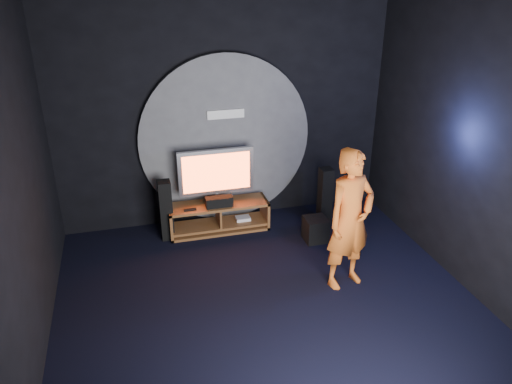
% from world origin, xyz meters
% --- Properties ---
extents(floor, '(5.00, 5.00, 0.00)m').
position_xyz_m(floor, '(0.00, 0.00, 0.00)').
color(floor, black).
rests_on(floor, ground).
extents(back_wall, '(5.00, 0.04, 3.50)m').
position_xyz_m(back_wall, '(0.00, 2.50, 1.75)').
color(back_wall, black).
rests_on(back_wall, ground).
extents(front_wall, '(5.00, 0.04, 3.50)m').
position_xyz_m(front_wall, '(0.00, -2.50, 1.75)').
color(front_wall, black).
rests_on(front_wall, ground).
extents(left_wall, '(0.04, 5.00, 3.50)m').
position_xyz_m(left_wall, '(-2.50, 0.00, 1.75)').
color(left_wall, black).
rests_on(left_wall, ground).
extents(right_wall, '(0.04, 5.00, 3.50)m').
position_xyz_m(right_wall, '(2.50, 0.00, 1.75)').
color(right_wall, black).
rests_on(right_wall, ground).
extents(wall_disc_panel, '(2.60, 0.11, 2.60)m').
position_xyz_m(wall_disc_panel, '(0.00, 2.44, 1.30)').
color(wall_disc_panel, '#515156').
rests_on(wall_disc_panel, ground).
extents(media_console, '(1.51, 0.45, 0.45)m').
position_xyz_m(media_console, '(-0.22, 2.05, 0.19)').
color(media_console, brown).
rests_on(media_console, ground).
extents(tv, '(1.12, 0.22, 0.84)m').
position_xyz_m(tv, '(-0.22, 2.12, 0.91)').
color(tv, '#A2A2A9').
rests_on(tv, media_console).
extents(center_speaker, '(0.40, 0.15, 0.15)m').
position_xyz_m(center_speaker, '(-0.22, 1.95, 0.53)').
color(center_speaker, black).
rests_on(center_speaker, media_console).
extents(remote, '(0.18, 0.05, 0.02)m').
position_xyz_m(remote, '(-0.66, 1.93, 0.46)').
color(remote, black).
rests_on(remote, media_console).
extents(tower_speaker_left, '(0.18, 0.20, 0.92)m').
position_xyz_m(tower_speaker_left, '(-1.00, 2.01, 0.46)').
color(tower_speaker_left, black).
rests_on(tower_speaker_left, ground).
extents(tower_speaker_right, '(0.18, 0.20, 0.92)m').
position_xyz_m(tower_speaker_right, '(1.42, 1.85, 0.46)').
color(tower_speaker_right, black).
rests_on(tower_speaker_right, ground).
extents(subwoofer, '(0.32, 0.32, 0.36)m').
position_xyz_m(subwoofer, '(1.09, 1.38, 0.18)').
color(subwoofer, black).
rests_on(subwoofer, ground).
extents(player, '(0.75, 0.60, 1.81)m').
position_xyz_m(player, '(1.07, 0.28, 0.91)').
color(player, '#D65E1D').
rests_on(player, ground).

